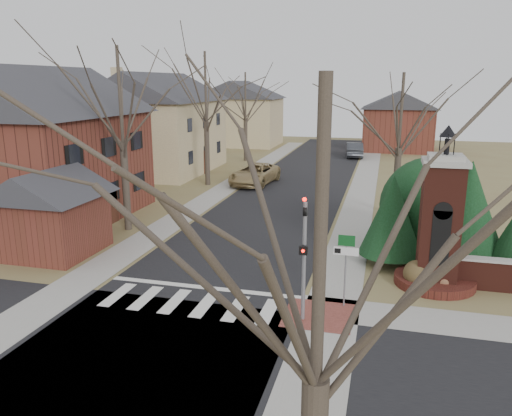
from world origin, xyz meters
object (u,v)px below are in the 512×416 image
(traffic_signal_pole, at_px, (304,249))
(sign_post, at_px, (346,257))
(distant_car, at_px, (354,150))
(pickup_truck, at_px, (255,174))
(brick_gate_monument, at_px, (439,234))

(traffic_signal_pole, distance_m, sign_post, 2.02)
(sign_post, distance_m, distant_car, 38.62)
(traffic_signal_pole, relative_size, pickup_truck, 0.76)
(brick_gate_monument, height_order, pickup_truck, brick_gate_monument)
(pickup_truck, height_order, distant_car, pickup_truck)
(brick_gate_monument, distance_m, distant_car, 35.99)
(brick_gate_monument, height_order, distant_car, brick_gate_monument)
(traffic_signal_pole, xyz_separation_m, pickup_truck, (-7.70, 22.60, -1.76))
(traffic_signal_pole, bearing_deg, distant_car, 91.29)
(pickup_truck, bearing_deg, traffic_signal_pole, -64.92)
(brick_gate_monument, bearing_deg, pickup_truck, 124.30)
(traffic_signal_pole, height_order, sign_post, traffic_signal_pole)
(traffic_signal_pole, xyz_separation_m, sign_post, (1.29, 1.41, -0.64))
(traffic_signal_pole, bearing_deg, brick_gate_monument, 43.24)
(brick_gate_monument, relative_size, distant_car, 1.31)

